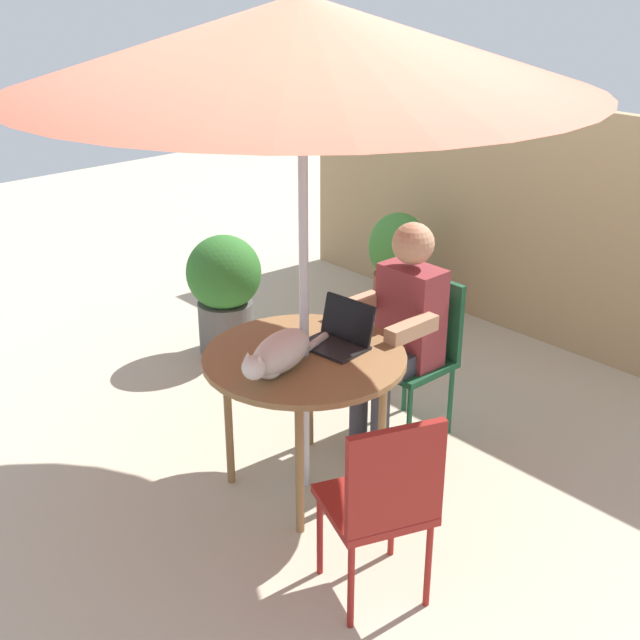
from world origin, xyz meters
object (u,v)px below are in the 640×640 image
object	(u,v)px
cat	(278,354)
potted_plant_by_chair	(225,288)
patio_umbrella	(302,42)
chair_occupied	(420,344)
patio_table	(305,367)
chair_empty	(384,498)
potted_plant_near_fence	(398,262)
laptop	(341,333)
person_seated	(402,323)

from	to	relation	value
cat	potted_plant_by_chair	world-z (taller)	cat
patio_umbrella	chair_occupied	distance (m)	1.83
patio_table	potted_plant_by_chair	xyz separation A→B (m)	(-1.52, 0.63, -0.21)
chair_empty	potted_plant_near_fence	size ratio (longest dim) A/B	1.11
laptop	potted_plant_near_fence	bearing A→B (deg)	124.83
person_seated	potted_plant_near_fence	world-z (taller)	person_seated
potted_plant_by_chair	patio_table	bearing A→B (deg)	-22.56
person_seated	laptop	world-z (taller)	person_seated
person_seated	cat	xyz separation A→B (m)	(0.04, -0.88, 0.12)
patio_table	chair_empty	size ratio (longest dim) A/B	1.10
potted_plant_near_fence	patio_umbrella	bearing A→B (deg)	-58.93
laptop	potted_plant_near_fence	world-z (taller)	laptop
patio_umbrella	chair_empty	bearing A→B (deg)	-21.25
patio_table	chair_occupied	xyz separation A→B (m)	(0.00, 0.84, -0.15)
patio_table	chair_occupied	bearing A→B (deg)	90.00
chair_occupied	laptop	distance (m)	0.69
person_seated	potted_plant_near_fence	xyz separation A→B (m)	(-1.14, 1.22, -0.26)
patio_umbrella	potted_plant_near_fence	world-z (taller)	patio_umbrella
chair_occupied	potted_plant_near_fence	world-z (taller)	chair_occupied
laptop	potted_plant_by_chair	distance (m)	1.65
potted_plant_by_chair	person_seated	bearing A→B (deg)	1.82
patio_umbrella	cat	bearing A→B (deg)	-77.31
patio_umbrella	chair_empty	xyz separation A→B (m)	(0.84, -0.33, -1.62)
patio_table	chair_empty	distance (m)	0.91
chair_occupied	cat	bearing A→B (deg)	-87.58
patio_table	potted_plant_near_fence	size ratio (longest dim) A/B	1.22
chair_occupied	person_seated	xyz separation A→B (m)	(0.00, -0.16, 0.17)
potted_plant_by_chair	cat	bearing A→B (deg)	-27.82
person_seated	laptop	size ratio (longest dim) A/B	3.79
patio_table	potted_plant_by_chair	distance (m)	1.66
cat	potted_plant_near_fence	xyz separation A→B (m)	(-1.19, 2.09, -0.38)
chair_empty	potted_plant_by_chair	bearing A→B (deg)	157.90
patio_table	patio_umbrella	size ratio (longest dim) A/B	0.39
patio_table	potted_plant_near_fence	xyz separation A→B (m)	(-1.14, 1.90, -0.23)
potted_plant_near_fence	laptop	bearing A→B (deg)	-55.17
person_seated	cat	size ratio (longest dim) A/B	1.93
patio_umbrella	person_seated	bearing A→B (deg)	90.00
cat	potted_plant_near_fence	size ratio (longest dim) A/B	0.80
chair_occupied	cat	size ratio (longest dim) A/B	1.40
chair_empty	potted_plant_by_chair	distance (m)	2.55
chair_occupied	potted_plant_by_chair	xyz separation A→B (m)	(-1.52, -0.21, -0.07)
patio_umbrella	chair_occupied	size ratio (longest dim) A/B	2.81
potted_plant_by_chair	chair_occupied	bearing A→B (deg)	7.70
person_seated	chair_occupied	bearing A→B (deg)	90.00
potted_plant_near_fence	potted_plant_by_chair	size ratio (longest dim) A/B	0.98
chair_empty	patio_table	bearing A→B (deg)	158.75
potted_plant_by_chair	chair_empty	bearing A→B (deg)	-22.10
patio_table	patio_umbrella	distance (m)	1.48
chair_occupied	person_seated	size ratio (longest dim) A/B	0.72
patio_umbrella	chair_empty	world-z (taller)	patio_umbrella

